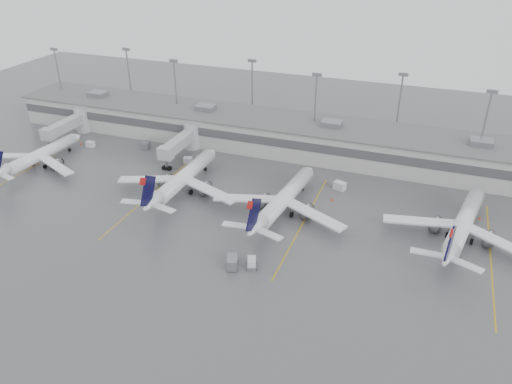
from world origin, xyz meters
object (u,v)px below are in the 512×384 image
(jet_far_right, at_px, (463,225))
(baggage_tug, at_px, (252,264))
(jet_mid_right, at_px, (283,199))
(jet_far_left, at_px, (38,155))
(jet_mid_left, at_px, (182,178))

(jet_far_right, relative_size, baggage_tug, 10.37)
(jet_mid_right, xyz_separation_m, baggage_tug, (0.50, -19.40, -2.62))
(jet_far_left, distance_m, jet_mid_right, 63.20)
(jet_far_right, xyz_separation_m, baggage_tug, (-34.19, -22.00, -2.59))
(jet_mid_left, height_order, jet_mid_right, jet_mid_left)
(jet_far_left, distance_m, jet_far_right, 97.90)
(jet_mid_right, distance_m, baggage_tug, 19.59)
(jet_mid_right, height_order, jet_far_right, jet_mid_right)
(jet_far_left, relative_size, baggage_tug, 9.43)
(jet_far_left, xyz_separation_m, baggage_tug, (63.70, -20.15, -2.27))
(jet_mid_right, height_order, baggage_tug, jet_mid_right)
(baggage_tug, bearing_deg, jet_mid_right, 70.68)
(jet_far_left, height_order, jet_mid_right, jet_mid_right)
(jet_mid_left, xyz_separation_m, baggage_tug, (24.37, -20.73, -2.63))
(jet_far_right, bearing_deg, jet_mid_right, -164.70)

